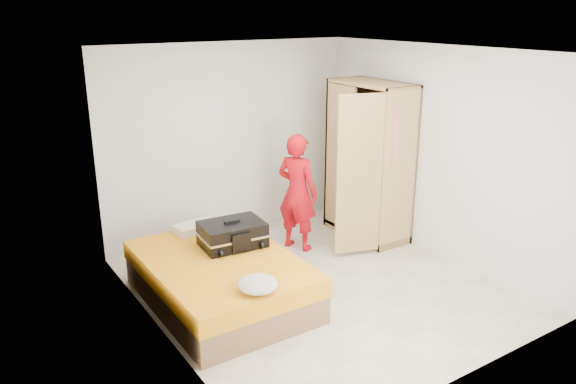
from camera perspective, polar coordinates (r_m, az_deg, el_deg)
room at (r=5.95m, az=3.14°, el=1.58°), size 4.00×4.02×2.60m
bed at (r=6.07m, az=-6.84°, el=-8.86°), size 1.42×2.02×0.50m
wardrobe at (r=7.56m, az=8.11°, el=2.67°), size 1.15×1.20×2.10m
person at (r=7.15m, az=0.94°, el=-0.02°), size 0.56×0.66×1.53m
suitcase at (r=6.21m, az=-5.66°, el=-4.29°), size 0.74×0.58×0.30m
round_cushion at (r=5.26m, az=-3.09°, el=-9.33°), size 0.37×0.37×0.14m
pillow at (r=6.70m, az=-9.30°, el=-3.52°), size 0.55×0.33×0.09m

